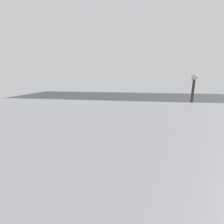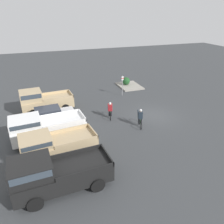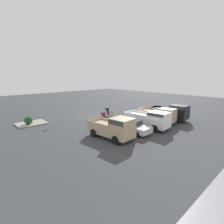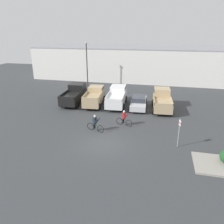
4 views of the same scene
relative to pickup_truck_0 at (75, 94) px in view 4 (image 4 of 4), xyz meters
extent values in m
plane|color=#383A3D|center=(6.61, -10.09, -1.17)|extent=(80.00, 80.00, 0.00)
cube|color=silver|center=(6.61, 18.64, 1.71)|extent=(40.13, 13.45, 5.76)
cube|color=gray|center=(6.61, 18.64, 4.69)|extent=(40.13, 13.45, 0.20)
cube|color=black|center=(0.03, -0.46, -0.28)|extent=(2.37, 5.52, 1.02)
cube|color=black|center=(-0.07, 1.16, 0.66)|extent=(2.02, 2.27, 0.87)
cube|color=#333D47|center=(-0.07, 1.16, 0.85)|extent=(2.07, 2.10, 0.38)
cube|color=black|center=(-0.90, -1.60, 0.35)|extent=(0.27, 3.24, 0.25)
cube|color=black|center=(1.08, -1.48, 0.35)|extent=(0.27, 3.24, 0.25)
cube|color=black|center=(0.18, -3.12, 0.35)|extent=(2.06, 0.20, 0.25)
cylinder|color=black|center=(-1.10, 1.15, -0.75)|extent=(0.27, 0.86, 0.85)
cylinder|color=black|center=(0.96, 1.27, -0.75)|extent=(0.27, 0.86, 0.85)
cylinder|color=black|center=(-0.91, -2.20, -0.75)|extent=(0.27, 0.86, 0.85)
cylinder|color=black|center=(1.15, -2.08, -0.75)|extent=(0.27, 0.86, 0.85)
cube|color=tan|center=(2.83, -0.63, -0.26)|extent=(2.48, 5.08, 1.09)
cube|color=tan|center=(2.68, 0.83, 0.61)|extent=(2.02, 2.14, 0.65)
cube|color=#333D47|center=(2.68, 0.83, 0.76)|extent=(2.06, 1.99, 0.29)
cube|color=tan|center=(1.98, -1.71, 0.41)|extent=(0.38, 2.93, 0.25)
cube|color=tan|center=(3.87, -1.51, 0.41)|extent=(0.38, 2.93, 0.25)
cube|color=tan|center=(3.07, -3.03, 0.41)|extent=(1.98, 0.28, 0.25)
cylinder|color=black|center=(1.68, 0.77, -0.76)|extent=(0.30, 0.84, 0.82)
cylinder|color=black|center=(3.66, 0.98, -0.76)|extent=(0.30, 0.84, 0.82)
cylinder|color=black|center=(2.00, -2.25, -0.76)|extent=(0.30, 0.84, 0.82)
cylinder|color=black|center=(3.97, -2.04, -0.76)|extent=(0.30, 0.84, 0.82)
cube|color=white|center=(5.63, -0.19, -0.25)|extent=(2.46, 5.66, 1.07)
cube|color=white|center=(5.51, 1.46, 0.65)|extent=(2.05, 2.34, 0.71)
cube|color=#333D47|center=(5.51, 1.46, 0.80)|extent=(2.10, 2.17, 0.31)
cube|color=white|center=(4.72, -1.36, 0.41)|extent=(0.32, 3.31, 0.25)
cube|color=white|center=(6.69, -1.22, 0.41)|extent=(0.32, 3.31, 0.25)
cube|color=white|center=(5.83, -2.90, 0.41)|extent=(2.06, 0.23, 0.25)
cylinder|color=black|center=(4.48, 1.44, -0.74)|extent=(0.28, 0.88, 0.87)
cylinder|color=black|center=(6.53, 1.59, -0.74)|extent=(0.28, 0.88, 0.87)
cylinder|color=black|center=(4.73, -1.97, -0.74)|extent=(0.28, 0.88, 0.87)
cylinder|color=black|center=(6.78, -1.82, -0.74)|extent=(0.28, 0.88, 0.87)
cube|color=silver|center=(8.43, -0.32, -0.58)|extent=(2.08, 4.86, 0.64)
cube|color=#2D333D|center=(8.43, -0.32, 0.01)|extent=(1.74, 2.23, 0.52)
cylinder|color=black|center=(7.44, 1.14, -0.85)|extent=(0.22, 0.66, 0.65)
cylinder|color=black|center=(9.23, 1.25, -0.85)|extent=(0.22, 0.66, 0.65)
cylinder|color=black|center=(7.62, -1.89, -0.85)|extent=(0.22, 0.66, 0.65)
cylinder|color=black|center=(9.42, -1.79, -0.85)|extent=(0.22, 0.66, 0.65)
cube|color=tan|center=(11.23, -0.52, -0.32)|extent=(2.41, 5.08, 0.99)
cube|color=tan|center=(11.11, 0.96, 0.65)|extent=(2.02, 2.12, 0.95)
cube|color=#333D47|center=(11.11, 0.96, 0.86)|extent=(2.07, 1.96, 0.42)
cube|color=tan|center=(10.33, -1.58, 0.30)|extent=(0.31, 2.96, 0.25)
cube|color=tan|center=(12.28, -1.43, 0.30)|extent=(0.31, 2.96, 0.25)
cube|color=tan|center=(11.42, -2.94, 0.30)|extent=(2.04, 0.24, 0.25)
cylinder|color=black|center=(10.09, 0.93, -0.77)|extent=(0.28, 0.83, 0.81)
cylinder|color=black|center=(12.12, 1.09, -0.77)|extent=(0.28, 0.83, 0.81)
cylinder|color=black|center=(10.33, -2.13, -0.77)|extent=(0.28, 0.83, 0.81)
cylinder|color=black|center=(12.36, -1.97, -0.77)|extent=(0.28, 0.83, 0.81)
torus|color=black|center=(8.14, -6.07, -0.85)|extent=(0.69, 0.25, 0.70)
torus|color=black|center=(7.12, -5.76, -0.85)|extent=(0.69, 0.25, 0.70)
cylinder|color=#2D5133|center=(7.63, -5.91, -0.68)|extent=(0.54, 0.20, 0.37)
cylinder|color=#2D5133|center=(7.63, -5.91, -0.48)|extent=(0.57, 0.21, 0.04)
cylinder|color=#2D5133|center=(7.45, -5.86, -0.68)|extent=(0.04, 0.04, 0.34)
cylinder|color=#2D5133|center=(8.02, -6.03, -0.45)|extent=(0.16, 0.45, 0.02)
cylinder|color=black|center=(7.56, -5.80, -0.72)|extent=(0.15, 0.15, 0.52)
cylinder|color=black|center=(7.50, -5.97, -0.72)|extent=(0.15, 0.15, 0.52)
cube|color=maroon|center=(7.58, -5.90, -0.17)|extent=(0.33, 0.41, 0.57)
cylinder|color=maroon|center=(7.84, -5.80, -0.17)|extent=(0.53, 0.24, 0.63)
cylinder|color=maroon|center=(7.74, -6.12, -0.17)|extent=(0.53, 0.24, 0.63)
sphere|color=tan|center=(7.61, -5.91, 0.23)|extent=(0.21, 0.21, 0.21)
sphere|color=silver|center=(7.61, -5.91, 0.28)|extent=(0.23, 0.23, 0.23)
torus|color=black|center=(5.77, -8.02, -0.84)|extent=(0.70, 0.26, 0.72)
torus|color=black|center=(4.67, -7.68, -0.84)|extent=(0.70, 0.26, 0.72)
cylinder|color=#2D5133|center=(5.22, -7.85, -0.66)|extent=(0.58, 0.21, 0.38)
cylinder|color=#2D5133|center=(5.22, -7.85, -0.46)|extent=(0.61, 0.22, 0.04)
cylinder|color=#2D5133|center=(5.02, -7.79, -0.66)|extent=(0.04, 0.04, 0.35)
cylinder|color=#2D5133|center=(5.63, -7.98, -0.44)|extent=(0.16, 0.45, 0.02)
cylinder|color=black|center=(5.13, -7.73, -0.70)|extent=(0.15, 0.15, 0.54)
cylinder|color=black|center=(5.08, -7.90, -0.70)|extent=(0.15, 0.15, 0.54)
cube|color=#1E2833|center=(5.16, -7.83, -0.13)|extent=(0.33, 0.41, 0.62)
cylinder|color=#1E2833|center=(5.43, -7.74, -0.13)|extent=(0.56, 0.25, 0.67)
cylinder|color=#1E2833|center=(5.33, -8.06, -0.13)|extent=(0.56, 0.25, 0.67)
sphere|color=tan|center=(5.19, -7.84, 0.28)|extent=(0.20, 0.20, 0.20)
sphere|color=silver|center=(5.19, -7.84, 0.33)|extent=(0.22, 0.22, 0.22)
cylinder|color=#9E9EA3|center=(12.65, -9.19, 0.05)|extent=(0.06, 0.06, 2.45)
cube|color=white|center=(12.65, -9.19, 0.95)|extent=(0.13, 0.29, 0.45)
cube|color=red|center=(12.65, -9.19, 0.95)|extent=(0.13, 0.29, 0.10)
cylinder|color=#2D2823|center=(-1.18, 8.52, 2.29)|extent=(0.16, 0.16, 6.93)
sphere|color=#B2B2A8|center=(-1.18, 8.52, 5.88)|extent=(0.36, 0.36, 0.36)
cube|color=gray|center=(15.47, -11.36, -1.10)|extent=(3.60, 2.73, 0.15)
camera|label=1|loc=(2.54, 18.99, 5.92)|focal=24.00mm
camera|label=2|loc=(-9.94, 0.17, 8.17)|focal=35.00mm
camera|label=3|loc=(22.74, 12.08, 5.16)|focal=28.00mm
camera|label=4|loc=(11.00, -25.77, 7.80)|focal=35.00mm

